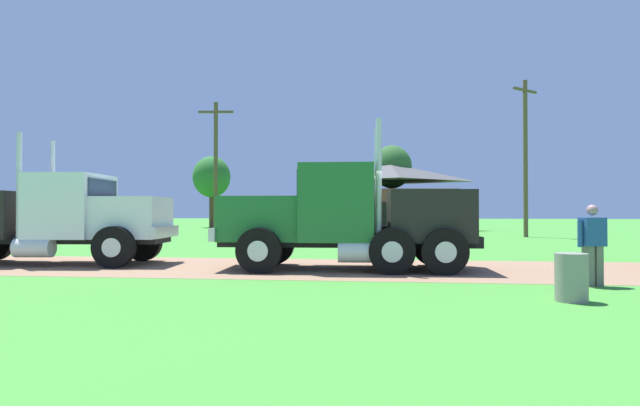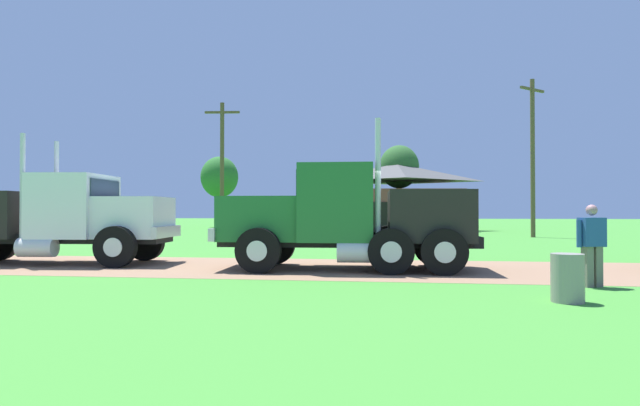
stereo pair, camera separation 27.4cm
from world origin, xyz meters
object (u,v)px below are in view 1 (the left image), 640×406
object	(u,v)px
utility_pole_far	(525,154)
truck_near_right	(29,218)
truck_foreground_white	(349,218)
shed_building	(390,198)
visitor_walking_mid	(592,242)
utility_pole_near	(216,165)
steel_barrel	(571,277)

from	to	relation	value
utility_pole_far	truck_near_right	bearing A→B (deg)	-134.21
truck_foreground_white	shed_building	bearing A→B (deg)	87.64
truck_foreground_white	utility_pole_far	world-z (taller)	utility_pole_far
visitor_walking_mid	utility_pole_far	world-z (taller)	utility_pole_far
visitor_walking_mid	utility_pole_near	world-z (taller)	utility_pole_near
truck_near_right	utility_pole_near	size ratio (longest dim) A/B	0.97
shed_building	utility_pole_far	distance (m)	13.23
visitor_walking_mid	steel_barrel	distance (m)	2.32
shed_building	steel_barrel	bearing A→B (deg)	-85.22
truck_foreground_white	utility_pole_far	distance (m)	21.49
utility_pole_near	utility_pole_far	distance (m)	18.76
utility_pole_near	visitor_walking_mid	bearing A→B (deg)	-55.52
truck_foreground_white	steel_barrel	world-z (taller)	truck_foreground_white
steel_barrel	utility_pole_far	xyz separation A→B (m)	(5.02, 23.82, 4.49)
visitor_walking_mid	shed_building	xyz separation A→B (m)	(-3.91, 32.18, 1.67)
truck_near_right	visitor_walking_mid	distance (m)	14.69
truck_near_right	visitor_walking_mid	size ratio (longest dim) A/B	4.92
truck_near_right	utility_pole_far	world-z (taller)	utility_pole_far
truck_near_right	steel_barrel	bearing A→B (deg)	-20.41
visitor_walking_mid	utility_pole_far	xyz separation A→B (m)	(3.97, 21.81, 3.99)
truck_near_right	utility_pole_far	size ratio (longest dim) A/B	0.88
utility_pole_near	steel_barrel	bearing A→B (deg)	-59.74
shed_building	utility_pole_near	distance (m)	15.33
shed_building	utility_pole_near	size ratio (longest dim) A/B	1.27
shed_building	truck_foreground_white	bearing A→B (deg)	-92.36
steel_barrel	utility_pole_near	distance (m)	27.56
utility_pole_far	steel_barrel	bearing A→B (deg)	-101.89
visitor_walking_mid	shed_building	size ratio (longest dim) A/B	0.16
steel_barrel	truck_near_right	bearing A→B (deg)	159.59
truck_foreground_white	utility_pole_near	xyz separation A→B (m)	(-9.66, 18.87, 3.09)
visitor_walking_mid	utility_pole_near	size ratio (longest dim) A/B	0.20
truck_near_right	shed_building	size ratio (longest dim) A/B	0.77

